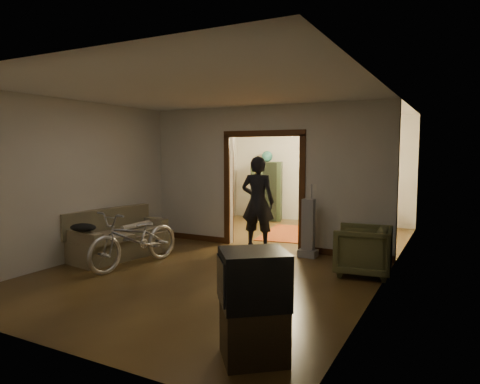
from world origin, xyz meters
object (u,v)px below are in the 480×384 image
Objects in this scene: armchair at (363,250)px; person at (258,202)px; locker at (267,191)px; sofa at (121,233)px; bicycle at (135,238)px; desk at (353,212)px.

armchair is 2.52m from person.
sofa is at bearing -114.10° from locker.
bicycle is 1.00× the size of person.
sofa is 1.02× the size of person.
person reaches higher than sofa.
sofa is 5.05m from locker.
bicycle reaches higher than sofa.
person reaches higher than desk.
person is (-2.27, 0.97, 0.53)m from armchair.
armchair is at bearing -64.62° from desk.
person is 3.28m from desk.
person is at bearing 70.26° from bicycle.
desk is (3.10, 4.83, -0.03)m from sofa.
locker is at bearing 92.00° from sofa.
locker is (-0.02, 5.41, 0.33)m from bicycle.
locker is 2.45m from desk.
sofa is 1.15× the size of locker.
locker is at bearing -173.45° from desk.
sofa is 4.26m from armchair.
person is at bearing -101.37° from desk.
person is 1.68× the size of desk.
armchair is at bearing -66.05° from locker.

